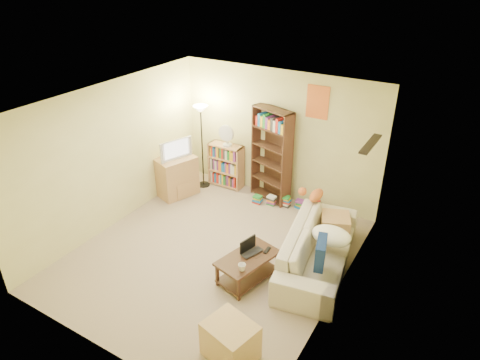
% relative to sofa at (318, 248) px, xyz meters
% --- Properties ---
extents(room, '(4.50, 4.54, 2.52)m').
position_rel_sofa_xyz_m(room, '(-1.55, -0.56, 1.30)').
color(room, tan).
rests_on(room, ground).
extents(sofa, '(2.54, 1.63, 0.65)m').
position_rel_sofa_xyz_m(sofa, '(0.00, 0.00, 0.00)').
color(sofa, '#BDAF9D').
rests_on(sofa, ground).
extents(navy_pillow, '(0.24, 0.45, 0.39)m').
position_rel_sofa_xyz_m(navy_pillow, '(0.19, -0.46, 0.30)').
color(navy_pillow, navy).
rests_on(navy_pillow, sofa).
extents(cream_blanket, '(0.60, 0.43, 0.26)m').
position_rel_sofa_xyz_m(cream_blanket, '(0.15, 0.08, 0.23)').
color(cream_blanket, white).
rests_on(cream_blanket, sofa).
extents(tabby_cat, '(0.52, 0.25, 0.18)m').
position_rel_sofa_xyz_m(tabby_cat, '(-0.43, 0.80, 0.42)').
color(tabby_cat, '#D0642C').
rests_on(tabby_cat, sofa).
extents(coffee_table, '(0.72, 1.01, 0.41)m').
position_rel_sofa_xyz_m(coffee_table, '(-0.77, -0.82, -0.07)').
color(coffee_table, '#402318').
rests_on(coffee_table, ground).
extents(laptop, '(0.48, 0.43, 0.03)m').
position_rel_sofa_xyz_m(laptop, '(-0.70, -0.73, 0.09)').
color(laptop, black).
rests_on(laptop, coffee_table).
extents(laptop_screen, '(0.09, 0.30, 0.20)m').
position_rel_sofa_xyz_m(laptop_screen, '(-0.83, -0.70, 0.20)').
color(laptop_screen, white).
rests_on(laptop_screen, laptop).
extents(mug, '(0.15, 0.15, 0.10)m').
position_rel_sofa_xyz_m(mug, '(-0.69, -1.11, 0.13)').
color(mug, white).
rests_on(mug, coffee_table).
extents(tv_remote, '(0.06, 0.17, 0.02)m').
position_rel_sofa_xyz_m(tv_remote, '(-0.59, -0.55, 0.09)').
color(tv_remote, black).
rests_on(tv_remote, coffee_table).
extents(tv_stand, '(0.74, 0.87, 0.79)m').
position_rel_sofa_xyz_m(tv_stand, '(-3.25, 0.69, 0.07)').
color(tv_stand, tan).
rests_on(tv_stand, ground).
extents(television, '(0.74, 0.52, 0.39)m').
position_rel_sofa_xyz_m(television, '(-3.25, 0.69, 0.66)').
color(television, black).
rests_on(television, tv_stand).
extents(tall_bookshelf, '(0.87, 0.51, 1.83)m').
position_rel_sofa_xyz_m(tall_bookshelf, '(-1.58, 1.49, 0.64)').
color(tall_bookshelf, '#47261B').
rests_on(tall_bookshelf, ground).
extents(short_bookshelf, '(0.71, 0.29, 0.91)m').
position_rel_sofa_xyz_m(short_bookshelf, '(-2.60, 1.49, 0.13)').
color(short_bookshelf, tan).
rests_on(short_bookshelf, ground).
extents(desk_fan, '(0.32, 0.18, 0.44)m').
position_rel_sofa_xyz_m(desk_fan, '(-2.55, 1.44, 0.81)').
color(desk_fan, silver).
rests_on(desk_fan, short_bookshelf).
extents(floor_lamp, '(0.29, 0.29, 1.72)m').
position_rel_sofa_xyz_m(floor_lamp, '(-3.00, 1.25, 1.04)').
color(floor_lamp, black).
rests_on(floor_lamp, ground).
extents(side_table, '(0.59, 0.59, 0.52)m').
position_rel_sofa_xyz_m(side_table, '(0.01, 0.71, -0.07)').
color(side_table, tan).
rests_on(side_table, ground).
extents(end_cabinet, '(0.67, 0.60, 0.48)m').
position_rel_sofa_xyz_m(end_cabinet, '(-0.26, -2.10, -0.09)').
color(end_cabinet, tan).
rests_on(end_cabinet, ground).
extents(book_stacks, '(1.22, 0.48, 0.22)m').
position_rel_sofa_xyz_m(book_stacks, '(-1.15, 1.36, -0.23)').
color(book_stacks, red).
rests_on(book_stacks, ground).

